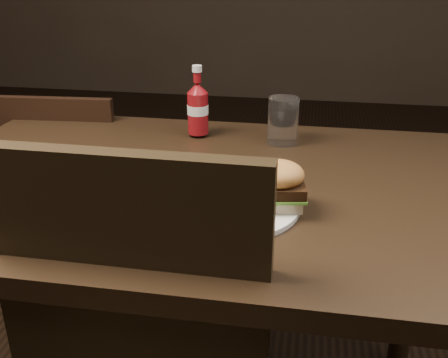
% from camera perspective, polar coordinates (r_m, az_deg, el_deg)
% --- Properties ---
extents(dining_table, '(1.20, 0.80, 0.04)m').
position_cam_1_polar(dining_table, '(1.11, -3.11, -0.92)').
color(dining_table, black).
rests_on(dining_table, ground).
extents(chair_far, '(0.38, 0.38, 0.03)m').
position_cam_1_polar(chair_far, '(1.81, -14.81, -1.90)').
color(chair_far, black).
rests_on(chair_far, ground).
extents(plate, '(0.29, 0.29, 0.01)m').
position_cam_1_polar(plate, '(0.98, -0.10, -2.64)').
color(plate, white).
rests_on(plate, dining_table).
extents(sandwich_half_a, '(0.10, 0.10, 0.02)m').
position_cam_1_polar(sandwich_half_a, '(0.97, -0.06, -1.76)').
color(sandwich_half_a, beige).
rests_on(sandwich_half_a, plate).
extents(sandwich_half_b, '(0.10, 0.09, 0.02)m').
position_cam_1_polar(sandwich_half_b, '(0.96, 5.78, -2.23)').
color(sandwich_half_b, beige).
rests_on(sandwich_half_b, plate).
extents(fries_pile, '(0.14, 0.14, 0.04)m').
position_cam_1_polar(fries_pile, '(0.98, -4.09, -1.08)').
color(fries_pile, '#C44626').
rests_on(fries_pile, plate).
extents(ketchup_bottle, '(0.06, 0.06, 0.11)m').
position_cam_1_polar(ketchup_bottle, '(1.34, -2.86, 7.16)').
color(ketchup_bottle, maroon).
rests_on(ketchup_bottle, dining_table).
extents(tumbler, '(0.08, 0.08, 0.12)m').
position_cam_1_polar(tumbler, '(1.29, 6.44, 6.24)').
color(tumbler, white).
rests_on(tumbler, dining_table).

